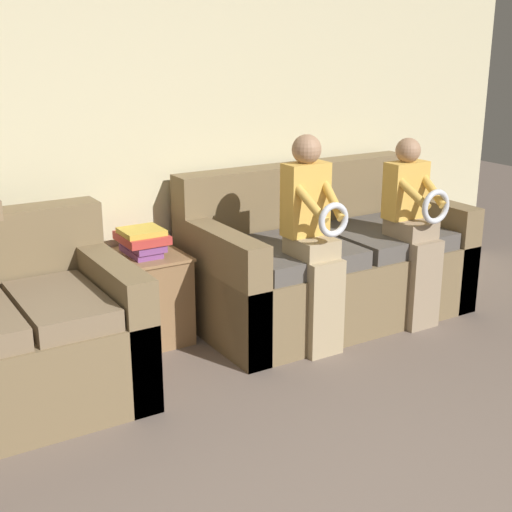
% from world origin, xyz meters
% --- Properties ---
extents(wall_back, '(6.60, 0.06, 2.55)m').
position_xyz_m(wall_back, '(0.00, 3.10, 1.27)').
color(wall_back, beige).
rests_on(wall_back, ground_plane).
extents(couch_main, '(1.81, 0.95, 0.98)m').
position_xyz_m(couch_main, '(1.32, 2.58, 0.35)').
color(couch_main, brown).
rests_on(couch_main, ground_plane).
extents(child_left_seated, '(0.27, 0.38, 1.28)m').
position_xyz_m(child_left_seated, '(0.93, 2.19, 0.71)').
color(child_left_seated, tan).
rests_on(child_left_seated, ground_plane).
extents(child_right_seated, '(0.28, 0.37, 1.20)m').
position_xyz_m(child_right_seated, '(1.71, 2.18, 0.67)').
color(child_right_seated, gray).
rests_on(child_right_seated, ground_plane).
extents(side_shelf, '(0.47, 0.49, 0.55)m').
position_xyz_m(side_shelf, '(0.12, 2.81, 0.28)').
color(side_shelf, olive).
rests_on(side_shelf, ground_plane).
extents(book_stack, '(0.25, 0.32, 0.16)m').
position_xyz_m(book_stack, '(0.12, 2.81, 0.64)').
color(book_stack, '#7A4284').
rests_on(book_stack, side_shelf).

